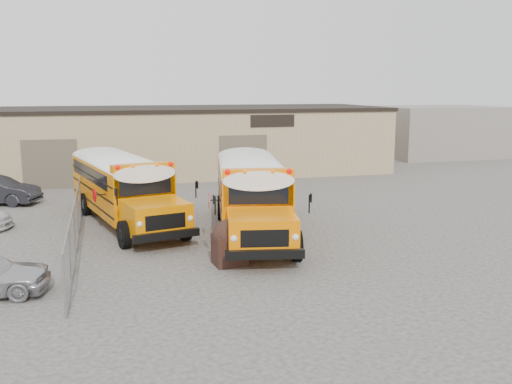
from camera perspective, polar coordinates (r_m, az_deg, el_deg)
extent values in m
plane|color=#3D3B38|center=(22.54, -2.12, -5.24)|extent=(120.00, 120.00, 0.00)
cube|color=tan|center=(41.62, -8.32, 5.05)|extent=(30.00, 10.00, 4.50)
cube|color=black|center=(41.47, -8.41, 8.21)|extent=(30.20, 10.20, 0.25)
cube|color=black|center=(37.79, 1.67, 7.12)|extent=(3.00, 0.08, 0.80)
cube|color=brown|center=(36.57, -19.89, 2.62)|extent=(3.20, 0.08, 3.00)
cube|color=brown|center=(37.49, -1.29, 3.41)|extent=(3.20, 0.08, 3.00)
cylinder|color=gray|center=(16.08, -18.63, -8.98)|extent=(0.07, 0.07, 1.80)
cylinder|color=gray|center=(18.93, -18.10, -6.01)|extent=(0.07, 0.07, 1.80)
cylinder|color=gray|center=(21.83, -17.71, -3.83)|extent=(0.07, 0.07, 1.80)
cylinder|color=gray|center=(24.75, -17.41, -2.15)|extent=(0.07, 0.07, 1.80)
cylinder|color=gray|center=(27.68, -17.18, -0.83)|extent=(0.07, 0.07, 1.80)
cylinder|color=gray|center=(30.63, -16.99, 0.23)|extent=(0.07, 0.07, 1.80)
cylinder|color=gray|center=(33.59, -16.84, 1.11)|extent=(0.07, 0.07, 1.80)
cylinder|color=gray|center=(24.58, -17.53, -0.15)|extent=(0.05, 18.00, 0.05)
cylinder|color=gray|center=(24.94, -17.31, -4.06)|extent=(0.05, 18.00, 0.05)
cube|color=gray|center=(24.75, -17.41, -2.15)|extent=(0.02, 18.00, 1.70)
cube|color=gray|center=(53.71, 17.59, 5.82)|extent=(10.00, 8.00, 4.40)
cube|color=orange|center=(33.25, -16.35, 2.28)|extent=(4.40, 8.32, 2.14)
cube|color=orange|center=(28.41, -14.07, 0.10)|extent=(2.77, 2.77, 1.20)
cube|color=black|center=(29.36, -14.75, 2.51)|extent=(2.09, 0.56, 0.78)
cube|color=white|center=(33.11, -16.46, 4.38)|extent=(4.42, 8.40, 0.42)
cube|color=orange|center=(29.51, -14.92, 3.83)|extent=(2.61, 1.11, 0.38)
sphere|color=#E50705|center=(29.03, -16.92, 3.87)|extent=(0.21, 0.21, 0.21)
sphere|color=#E50705|center=(29.55, -12.75, 4.17)|extent=(0.21, 0.21, 0.21)
sphere|color=orange|center=(29.16, -15.76, 3.96)|extent=(0.21, 0.21, 0.21)
sphere|color=orange|center=(29.39, -13.88, 4.09)|extent=(0.21, 0.21, 0.21)
cube|color=black|center=(27.33, -13.37, -1.29)|extent=(2.54, 0.82, 0.29)
cube|color=black|center=(37.29, -17.62, 1.60)|extent=(2.53, 0.80, 0.29)
cube|color=black|center=(33.26, -16.35, 2.15)|extent=(4.40, 8.17, 0.06)
cube|color=black|center=(33.48, -16.52, 3.36)|extent=(4.14, 7.11, 0.65)
cylinder|color=black|center=(28.35, -16.50, -1.28)|extent=(0.54, 1.12, 1.08)
cylinder|color=black|center=(28.95, -11.70, -0.82)|extent=(0.54, 1.12, 1.08)
cylinder|color=black|center=(34.72, -18.83, 0.69)|extent=(0.54, 1.12, 1.08)
cylinder|color=black|center=(35.21, -14.85, 1.03)|extent=(0.54, 1.12, 1.08)
cylinder|color=#BF0505|center=(30.26, -18.53, 1.64)|extent=(0.17, 0.57, 0.58)
cube|color=#FF7A00|center=(31.24, -1.41, 2.28)|extent=(4.09, 8.48, 2.19)
cube|color=#FF7A00|center=(26.15, -0.74, -0.40)|extent=(2.74, 2.74, 1.23)
cube|color=black|center=(27.15, -0.92, 2.36)|extent=(2.17, 0.46, 0.80)
cube|color=white|center=(31.08, -1.42, 4.58)|extent=(4.10, 8.57, 0.43)
cube|color=#FF7A00|center=(27.31, -0.96, 3.83)|extent=(2.68, 0.99, 0.39)
sphere|color=#E50705|center=(27.00, -3.31, 4.01)|extent=(0.21, 0.21, 0.21)
sphere|color=#E50705|center=(27.15, 1.45, 4.06)|extent=(0.21, 0.21, 0.21)
sphere|color=orange|center=(27.02, -1.99, 4.03)|extent=(0.21, 0.21, 0.21)
sphere|color=orange|center=(27.09, 0.15, 4.05)|extent=(0.21, 0.21, 0.21)
cube|color=black|center=(25.02, -0.53, -2.03)|extent=(2.62, 0.70, 0.30)
cube|color=black|center=(35.46, -1.79, 1.68)|extent=(2.62, 0.68, 0.30)
cube|color=black|center=(31.25, -1.41, 2.14)|extent=(4.10, 8.33, 0.06)
cube|color=black|center=(31.48, -1.45, 3.47)|extent=(3.89, 7.23, 0.66)
cylinder|color=black|center=(26.34, -3.52, -1.70)|extent=(0.49, 1.15, 1.11)
cylinder|color=black|center=(26.51, 2.00, -1.61)|extent=(0.49, 1.15, 1.11)
cylinder|color=black|center=(32.97, -3.77, 0.76)|extent=(0.49, 1.15, 1.11)
cylinder|color=black|center=(33.11, 0.64, 0.83)|extent=(0.49, 1.15, 1.11)
cylinder|color=#BF0505|center=(28.42, -4.75, 1.70)|extent=(0.14, 0.60, 0.60)
cube|color=black|center=(19.90, -2.66, -5.77)|extent=(1.17, 1.07, 1.08)
sphere|color=black|center=(19.77, -2.68, -4.42)|extent=(1.19, 1.19, 1.19)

